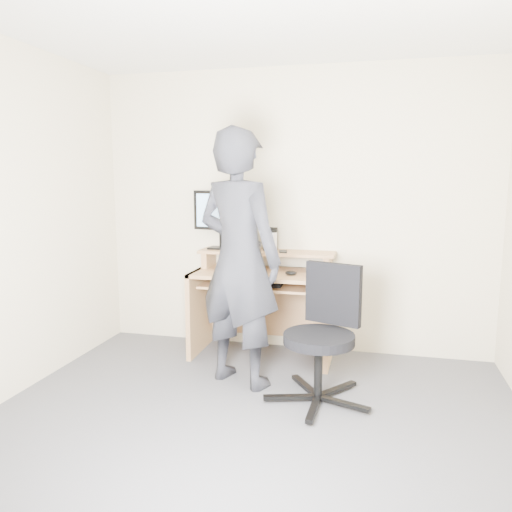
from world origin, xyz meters
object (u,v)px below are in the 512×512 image
at_px(person, 239,259).
at_px(office_chair, 324,329).
at_px(desk, 265,293).
at_px(monitor, 222,214).

bearing_deg(person, office_chair, -171.74).
xyz_separation_m(desk, person, (-0.04, -0.68, 0.41)).
height_order(monitor, office_chair, monitor).
distance_m(desk, person, 0.79).
bearing_deg(person, desk, -72.96).
xyz_separation_m(desk, office_chair, (0.61, -0.82, -0.04)).
relative_size(monitor, person, 0.29).
bearing_deg(monitor, desk, -3.08).
xyz_separation_m(monitor, person, (0.37, -0.77, -0.27)).
height_order(monitor, person, person).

